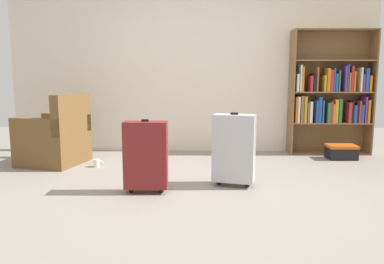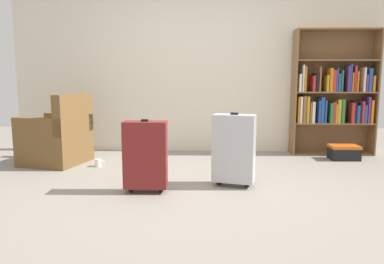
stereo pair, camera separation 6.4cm
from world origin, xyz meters
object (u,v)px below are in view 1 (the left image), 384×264
at_px(armchair, 56,140).
at_px(suitcase_dark_red, 146,155).
at_px(mug, 97,163).
at_px(storage_box, 341,151).
at_px(suitcase_silver, 234,148).
at_px(bookshelf, 330,95).

bearing_deg(armchair, suitcase_dark_red, -41.79).
bearing_deg(mug, storage_box, 8.82).
distance_m(mug, storage_box, 3.26).
bearing_deg(suitcase_silver, mug, 154.25).
xyz_separation_m(mug, suitcase_silver, (1.62, -0.78, 0.34)).
height_order(mug, suitcase_dark_red, suitcase_dark_red).
height_order(mug, storage_box, storage_box).
relative_size(storage_box, suitcase_silver, 0.51).
relative_size(suitcase_silver, suitcase_dark_red, 1.06).
bearing_deg(bookshelf, armchair, -169.00).
bearing_deg(storage_box, bookshelf, 97.93).
distance_m(storage_box, suitcase_silver, 2.07).
bearing_deg(bookshelf, suitcase_silver, -132.83).
height_order(armchair, mug, armchair).
relative_size(bookshelf, armchair, 1.97).
xyz_separation_m(bookshelf, storage_box, (0.05, -0.39, -0.75)).
xyz_separation_m(bookshelf, suitcase_silver, (-1.55, -1.67, -0.46)).
bearing_deg(armchair, suitcase_silver, -23.38).
distance_m(armchair, suitcase_dark_red, 1.77).
bearing_deg(suitcase_dark_red, suitcase_silver, 15.30).
distance_m(bookshelf, suitcase_silver, 2.32).
relative_size(armchair, storage_box, 2.34).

